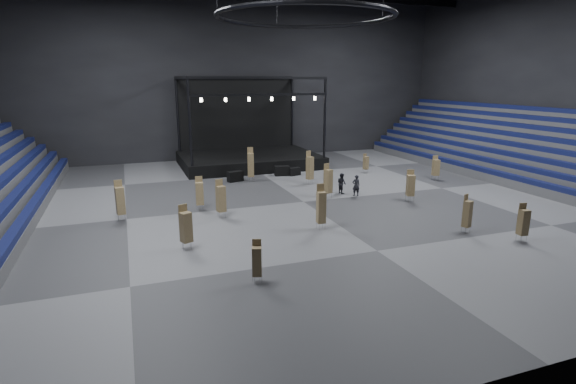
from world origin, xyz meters
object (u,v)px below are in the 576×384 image
object	(u,v)px
flight_case_left	(235,176)
chair_stack_10	(200,193)
chair_stack_11	(328,181)
chair_stack_4	(410,185)
chair_stack_13	(221,198)
chair_stack_6	(523,222)
chair_stack_8	(251,164)
stage	(247,151)
chair_stack_9	(120,200)
chair_stack_12	(257,261)
chair_stack_2	(436,167)
crew_member	(342,183)
chair_stack_3	(366,163)
chair_stack_0	(321,207)
flight_case_right	(294,171)
chair_stack_1	(186,226)
chair_stack_5	(310,167)
flight_case_mid	(282,171)
chair_stack_7	(467,213)
man_center	(356,186)

from	to	relation	value
flight_case_left	chair_stack_10	xyz separation A→B (m)	(-4.46, -8.15, 0.81)
chair_stack_11	chair_stack_4	bearing A→B (deg)	-48.03
chair_stack_13	chair_stack_6	bearing A→B (deg)	-47.07
flight_case_left	chair_stack_11	bearing A→B (deg)	-56.90
chair_stack_8	chair_stack_13	distance (m)	10.90
stage	chair_stack_9	bearing A→B (deg)	-127.94
chair_stack_11	chair_stack_12	distance (m)	15.45
chair_stack_2	chair_stack_10	size ratio (longest dim) A/B	0.93
chair_stack_11	chair_stack_12	xyz separation A→B (m)	(-9.24, -12.37, -0.32)
chair_stack_8	crew_member	size ratio (longest dim) A/B	1.86
chair_stack_10	crew_member	size ratio (longest dim) A/B	1.46
chair_stack_3	chair_stack_4	xyz separation A→B (m)	(-2.20, -10.48, 0.28)
stage	chair_stack_0	world-z (taller)	stage
flight_case_right	chair_stack_2	distance (m)	12.93
chair_stack_4	chair_stack_13	size ratio (longest dim) A/B	0.93
chair_stack_1	chair_stack_4	bearing A→B (deg)	-9.00
chair_stack_5	chair_stack_13	bearing A→B (deg)	-160.10
chair_stack_0	chair_stack_5	bearing A→B (deg)	75.43
stage	chair_stack_8	world-z (taller)	stage
stage	chair_stack_8	bearing A→B (deg)	-102.70
flight_case_right	chair_stack_12	size ratio (longest dim) A/B	0.55
stage	flight_case_mid	xyz separation A→B (m)	(1.59, -6.79, -0.99)
chair_stack_5	chair_stack_9	bearing A→B (deg)	-178.07
chair_stack_0	chair_stack_13	bearing A→B (deg)	145.00
crew_member	chair_stack_7	bearing A→B (deg)	-174.32
stage	chair_stack_2	distance (m)	19.38
chair_stack_11	chair_stack_12	size ratio (longest dim) A/B	1.33
chair_stack_5	man_center	bearing A→B (deg)	-88.22
flight_case_mid	chair_stack_4	world-z (taller)	chair_stack_4
man_center	chair_stack_3	bearing A→B (deg)	-114.74
chair_stack_13	chair_stack_12	bearing A→B (deg)	-105.74
chair_stack_3	stage	bearing A→B (deg)	123.48
chair_stack_3	chair_stack_4	distance (m)	10.71
chair_stack_10	chair_stack_7	bearing A→B (deg)	-29.48
crew_member	chair_stack_8	bearing A→B (deg)	32.30
chair_stack_5	crew_member	distance (m)	4.17
stage	chair_stack_0	distance (m)	22.46
flight_case_left	chair_stack_1	size ratio (longest dim) A/B	0.55
chair_stack_6	chair_stack_12	xyz separation A→B (m)	(-15.50, -0.00, -0.10)
flight_case_mid	man_center	bearing A→B (deg)	-72.50
chair_stack_5	chair_stack_6	size ratio (longest dim) A/B	1.32
chair_stack_7	chair_stack_13	xyz separation A→B (m)	(-13.11, 7.89, 0.15)
chair_stack_4	chair_stack_11	bearing A→B (deg)	171.69
chair_stack_5	chair_stack_7	world-z (taller)	chair_stack_5
flight_case_mid	chair_stack_1	distance (m)	19.69
chair_stack_9	chair_stack_13	size ratio (longest dim) A/B	1.03
chair_stack_6	chair_stack_0	bearing A→B (deg)	156.53
flight_case_mid	crew_member	xyz separation A→B (m)	(2.22, -8.09, 0.37)
chair_stack_3	chair_stack_6	distance (m)	19.90
stage	crew_member	distance (m)	15.38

